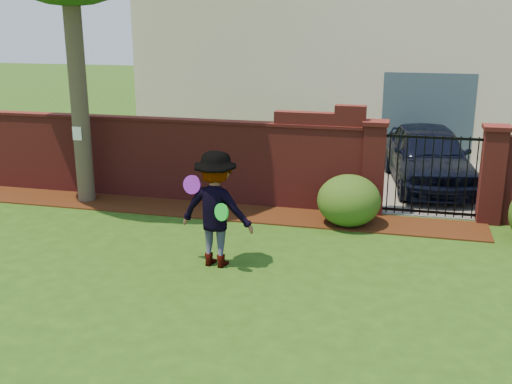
% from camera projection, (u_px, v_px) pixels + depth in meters
% --- Properties ---
extents(ground, '(80.00, 80.00, 0.01)m').
position_uv_depth(ground, '(190.00, 282.00, 8.97)').
color(ground, '#234812').
rests_on(ground, ground).
extents(mulch_bed, '(11.10, 1.08, 0.03)m').
position_uv_depth(mulch_bed, '(203.00, 210.00, 12.30)').
color(mulch_bed, '#321609').
rests_on(mulch_bed, ground).
extents(brick_wall, '(8.70, 0.31, 2.16)m').
position_uv_depth(brick_wall, '(165.00, 157.00, 12.91)').
color(brick_wall, maroon).
rests_on(brick_wall, ground).
extents(pillar_left, '(0.50, 0.50, 1.88)m').
position_uv_depth(pillar_left, '(374.00, 167.00, 11.87)').
color(pillar_left, maroon).
rests_on(pillar_left, ground).
extents(pillar_right, '(0.50, 0.50, 1.88)m').
position_uv_depth(pillar_right, '(492.00, 174.00, 11.35)').
color(pillar_right, maroon).
rests_on(pillar_right, ground).
extents(iron_gate, '(1.78, 0.03, 1.60)m').
position_uv_depth(iron_gate, '(431.00, 176.00, 11.64)').
color(iron_gate, black).
rests_on(iron_gate, ground).
extents(driveway, '(3.20, 8.00, 0.01)m').
position_uv_depth(driveway, '(424.00, 170.00, 15.60)').
color(driveway, slate).
rests_on(driveway, ground).
extents(house, '(12.40, 6.40, 6.30)m').
position_uv_depth(house, '(348.00, 39.00, 19.04)').
color(house, beige).
rests_on(house, ground).
extents(car, '(2.34, 4.43, 1.44)m').
position_uv_depth(car, '(430.00, 158.00, 13.74)').
color(car, black).
rests_on(car, ground).
extents(paper_notice, '(0.20, 0.01, 0.28)m').
position_uv_depth(paper_notice, '(77.00, 134.00, 12.39)').
color(paper_notice, white).
rests_on(paper_notice, tree).
extents(shrub_left, '(1.19, 1.19, 0.98)m').
position_uv_depth(shrub_left, '(349.00, 201.00, 11.30)').
color(shrub_left, '#1F4715').
rests_on(shrub_left, ground).
extents(man, '(1.26, 0.82, 1.84)m').
position_uv_depth(man, '(215.00, 210.00, 9.33)').
color(man, gray).
rests_on(man, ground).
extents(frisbee_purple, '(0.30, 0.13, 0.29)m').
position_uv_depth(frisbee_purple, '(192.00, 185.00, 9.25)').
color(frisbee_purple, purple).
rests_on(frisbee_purple, man).
extents(frisbee_green, '(0.27, 0.18, 0.27)m').
position_uv_depth(frisbee_green, '(221.00, 212.00, 9.03)').
color(frisbee_green, green).
rests_on(frisbee_green, man).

